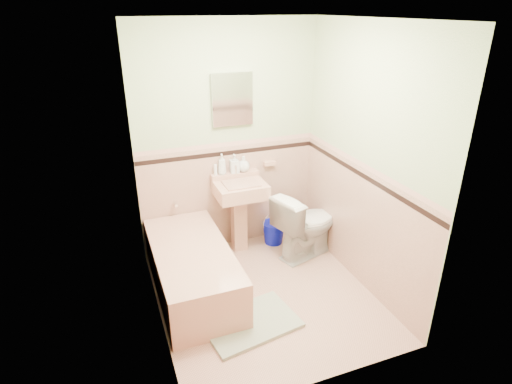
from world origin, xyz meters
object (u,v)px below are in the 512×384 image
object	(u,v)px
sink	(241,218)
soap_bottle_left	(222,164)
medicine_cabinet	(232,99)
shoe	(241,319)
soap_bottle_right	(244,164)
bathtub	(193,271)
toilet	(306,224)
bucket	(274,233)
soap_bottle_mid	(234,163)

from	to	relation	value
sink	soap_bottle_left	world-z (taller)	soap_bottle_left
sink	medicine_cabinet	bearing A→B (deg)	90.00
medicine_cabinet	shoe	size ratio (longest dim) A/B	3.89
soap_bottle_right	bathtub	bearing A→B (deg)	-137.85
soap_bottle_left	shoe	distance (m)	1.67
soap_bottle_left	medicine_cabinet	bearing A→B (deg)	11.82
soap_bottle_right	toilet	xyz separation A→B (m)	(0.55, -0.50, -0.61)
sink	shoe	bearing A→B (deg)	-108.99
bathtub	soap_bottle_left	xyz separation A→B (m)	(0.54, 0.71, 0.79)
bucket	shoe	world-z (taller)	bucket
soap_bottle_left	soap_bottle_right	world-z (taller)	soap_bottle_left
bathtub	soap_bottle_right	world-z (taller)	soap_bottle_right
medicine_cabinet	bucket	bearing A→B (deg)	-21.95
bathtub	bucket	xyz separation A→B (m)	(1.10, 0.57, -0.09)
bucket	soap_bottle_right	bearing A→B (deg)	156.20
sink	toilet	bearing A→B (deg)	-26.20
bathtub	soap_bottle_mid	bearing A→B (deg)	46.32
bathtub	shoe	distance (m)	0.71
soap_bottle_right	shoe	world-z (taller)	soap_bottle_right
medicine_cabinet	soap_bottle_right	xyz separation A→B (m)	(0.10, -0.03, -0.71)
soap_bottle_left	shoe	xyz separation A→B (m)	(-0.26, -1.34, -0.96)
bathtub	shoe	xyz separation A→B (m)	(0.28, -0.63, -0.16)
bathtub	bucket	bearing A→B (deg)	27.36
soap_bottle_mid	toilet	size ratio (longest dim) A/B	0.27
soap_bottle_right	soap_bottle_mid	bearing A→B (deg)	180.00
soap_bottle_left	soap_bottle_mid	bearing A→B (deg)	0.00
medicine_cabinet	bucket	distance (m)	1.63
soap_bottle_mid	soap_bottle_right	distance (m)	0.11
medicine_cabinet	bucket	xyz separation A→B (m)	(0.42, -0.17, -1.57)
toilet	sink	bearing A→B (deg)	46.85
sink	soap_bottle_mid	xyz separation A→B (m)	(-0.00, 0.18, 0.58)
medicine_cabinet	soap_bottle_left	distance (m)	0.70
bucket	shoe	xyz separation A→B (m)	(-0.82, -1.20, -0.07)
soap_bottle_mid	toilet	bearing A→B (deg)	-37.39
soap_bottle_left	soap_bottle_right	xyz separation A→B (m)	(0.25, 0.00, -0.03)
bucket	bathtub	bearing A→B (deg)	-152.64
soap_bottle_left	shoe	world-z (taller)	soap_bottle_left
sink	soap_bottle_left	bearing A→B (deg)	128.52
toilet	bucket	distance (m)	0.50
bathtub	medicine_cabinet	size ratio (longest dim) A/B	2.74
soap_bottle_left	toilet	xyz separation A→B (m)	(0.80, -0.50, -0.64)
soap_bottle_right	sink	bearing A→B (deg)	-120.11
bathtub	shoe	size ratio (longest dim) A/B	10.67
soap_bottle_right	shoe	distance (m)	1.71
medicine_cabinet	soap_bottle_right	bearing A→B (deg)	-16.04
bathtub	soap_bottle_left	distance (m)	1.19
sink	medicine_cabinet	world-z (taller)	medicine_cabinet
medicine_cabinet	toilet	distance (m)	1.57
bucket	shoe	distance (m)	1.46
toilet	shoe	bearing A→B (deg)	111.61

